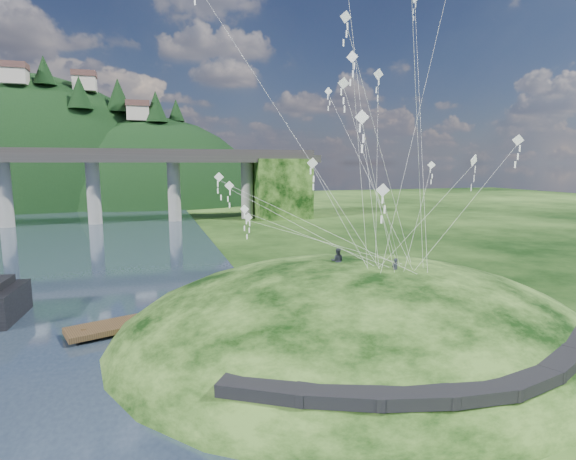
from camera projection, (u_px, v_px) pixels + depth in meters
name	position (u px, v px, depth m)	size (l,w,h in m)	color
ground	(256.00, 355.00, 28.50)	(320.00, 320.00, 0.00)	black
grass_hill	(356.00, 350.00, 32.95)	(36.00, 32.00, 13.00)	black
footpath	(457.00, 377.00, 21.17)	(22.29, 5.84, 0.83)	black
bridge	(36.00, 176.00, 85.50)	(160.00, 11.00, 15.00)	#2D2B2B
far_ridge	(17.00, 230.00, 132.23)	(153.00, 70.00, 94.50)	black
wooden_dock	(178.00, 313.00, 34.86)	(16.02, 7.44, 1.15)	#392717
kite_flyers	(348.00, 250.00, 32.28)	(3.70, 4.08, 1.98)	#252831
kite_swarm	(347.00, 97.00, 31.69)	(19.89, 18.13, 21.17)	white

